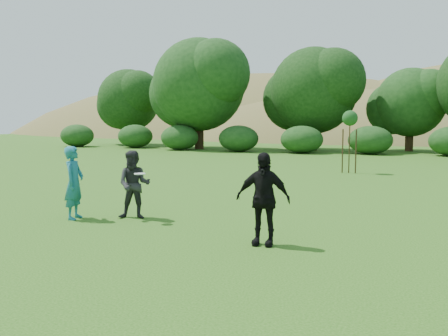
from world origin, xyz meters
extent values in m
plane|color=#19470C|center=(0.00, 0.00, 0.00)|extent=(120.00, 120.00, 0.00)
imported|color=#1B687A|center=(-2.68, -0.05, 0.90)|extent=(0.60, 0.75, 1.80)
imported|color=#262629|center=(-1.36, 0.61, 0.85)|extent=(1.01, 0.91, 1.69)
imported|color=black|center=(2.43, -0.56, 0.91)|extent=(1.11, 0.55, 1.83)
cylinder|color=white|center=(-0.98, 0.28, 1.17)|extent=(0.27, 0.27, 0.03)
cylinder|color=#3B2A17|center=(1.60, 13.38, 1.25)|extent=(0.05, 0.05, 2.50)
sphere|color=#1B4C1B|center=(1.60, 13.38, 2.50)|extent=(0.70, 0.70, 0.70)
cylinder|color=#3B2A17|center=(1.30, 13.38, 1.00)|extent=(0.06, 0.06, 2.00)
cylinder|color=#382816|center=(1.90, 13.38, 1.00)|extent=(0.06, 0.06, 2.00)
ellipsoid|color=olive|center=(-25.00, 70.00, -12.10)|extent=(110.00, 70.00, 44.00)
ellipsoid|color=olive|center=(-5.00, 58.00, -7.70)|extent=(80.00, 50.00, 28.00)
cylinder|color=#3A2616|center=(-22.00, 30.00, 1.31)|extent=(0.65, 0.65, 2.62)
sphere|color=#194214|center=(-22.00, 30.00, 4.22)|extent=(5.80, 5.80, 5.80)
cylinder|color=#3A2616|center=(-13.00, 27.00, 1.57)|extent=(0.73, 0.73, 3.15)
sphere|color=#194214|center=(-13.00, 27.00, 5.23)|extent=(7.54, 7.54, 7.54)
cylinder|color=#3A2616|center=(-4.00, 29.00, 1.40)|extent=(0.68, 0.68, 2.80)
sphere|color=#194214|center=(-4.00, 29.00, 4.66)|extent=(6.73, 6.73, 6.73)
cylinder|color=#3A2616|center=(3.00, 31.00, 1.14)|extent=(0.60, 0.60, 2.27)
sphere|color=#194214|center=(3.00, 31.00, 3.71)|extent=(5.22, 5.22, 5.22)
camera|label=1|loc=(5.67, -9.64, 2.47)|focal=40.00mm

